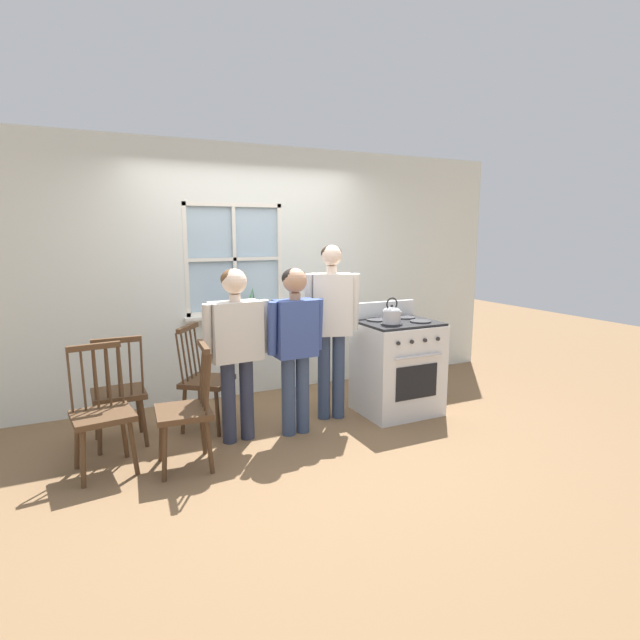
{
  "coord_description": "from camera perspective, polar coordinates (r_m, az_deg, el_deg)",
  "views": [
    {
      "loc": [
        -1.65,
        -3.83,
        1.78
      ],
      "look_at": [
        0.28,
        0.18,
        1.0
      ],
      "focal_mm": 28.0,
      "sensor_mm": 36.0,
      "label": 1
    }
  ],
  "objects": [
    {
      "name": "ground_plane",
      "position": [
        4.53,
        -2.24,
        -13.18
      ],
      "size": [
        16.0,
        16.0,
        0.0
      ],
      "primitive_type": "plane",
      "color": "brown"
    },
    {
      "name": "wall_back",
      "position": [
        5.5,
        -8.08,
        5.25
      ],
      "size": [
        6.4,
        0.16,
        2.7
      ],
      "color": "silver",
      "rests_on": "ground_plane"
    },
    {
      "name": "chair_by_window",
      "position": [
        4.11,
        -23.64,
        -9.89
      ],
      "size": [
        0.47,
        0.45,
        0.96
      ],
      "rotation": [
        0.0,
        0.0,
        0.13
      ],
      "color": "#4C331E",
      "rests_on": "ground_plane"
    },
    {
      "name": "chair_near_wall",
      "position": [
        4.71,
        -13.0,
        -6.83
      ],
      "size": [
        0.57,
        0.58,
        0.96
      ],
      "rotation": [
        0.0,
        0.0,
        0.93
      ],
      "color": "#4C331E",
      "rests_on": "ground_plane"
    },
    {
      "name": "chair_center_cluster",
      "position": [
        3.97,
        -15.03,
        -10.07
      ],
      "size": [
        0.43,
        0.45,
        0.96
      ],
      "rotation": [
        0.0,
        0.0,
        -1.65
      ],
      "color": "#4C331E",
      "rests_on": "ground_plane"
    },
    {
      "name": "chair_near_stove",
      "position": [
        4.56,
        -22.01,
        -7.87
      ],
      "size": [
        0.43,
        0.41,
        0.96
      ],
      "rotation": [
        0.0,
        0.0,
        -3.12
      ],
      "color": "#4C331E",
      "rests_on": "ground_plane"
    },
    {
      "name": "person_elderly_left",
      "position": [
        4.25,
        -9.59,
        -1.99
      ],
      "size": [
        0.59,
        0.24,
        1.49
      ],
      "rotation": [
        0.0,
        0.0,
        0.08
      ],
      "color": "#2D3347",
      "rests_on": "ground_plane"
    },
    {
      "name": "person_teen_center",
      "position": [
        4.35,
        -2.88,
        -1.7
      ],
      "size": [
        0.51,
        0.23,
        1.48
      ],
      "rotation": [
        0.0,
        0.0,
        0.02
      ],
      "color": "#384766",
      "rests_on": "ground_plane"
    },
    {
      "name": "person_adult_right",
      "position": [
        4.7,
        1.32,
        0.39
      ],
      "size": [
        0.53,
        0.31,
        1.67
      ],
      "rotation": [
        0.0,
        0.0,
        -0.29
      ],
      "color": "#384766",
      "rests_on": "ground_plane"
    },
    {
      "name": "stove",
      "position": [
        5.04,
        8.8,
        -5.2
      ],
      "size": [
        0.75,
        0.68,
        1.08
      ],
      "color": "silver",
      "rests_on": "ground_plane"
    },
    {
      "name": "kettle",
      "position": [
        4.73,
        8.2,
        0.64
      ],
      "size": [
        0.21,
        0.17,
        0.25
      ],
      "color": "#B7B7BC",
      "rests_on": "stove"
    },
    {
      "name": "potted_plant",
      "position": [
        5.46,
        -7.75,
        1.57
      ],
      "size": [
        0.14,
        0.14,
        0.29
      ],
      "color": "#935B3D",
      "rests_on": "wall_back"
    }
  ]
}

